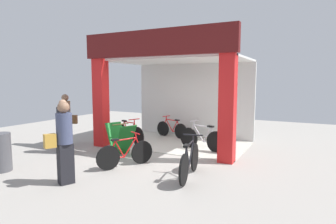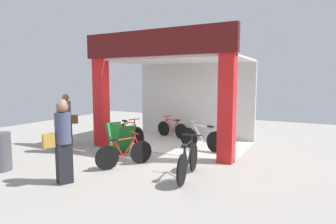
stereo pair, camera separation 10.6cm
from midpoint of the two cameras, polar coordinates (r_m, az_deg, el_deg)
ground_plane at (r=8.49m, az=-2.55°, el=-8.22°), size 17.14×17.14×0.00m
shop_facade at (r=9.46m, az=1.59°, el=4.85°), size 4.77×3.13×3.55m
bicycle_inside_0 at (r=10.60m, az=0.48°, el=-3.48°), size 1.43×0.47×0.81m
bicycle_inside_1 at (r=8.76m, az=6.56°, el=-5.35°), size 1.61×0.50×0.91m
bicycle_inside_2 at (r=9.77m, az=-8.15°, el=-4.24°), size 1.50×0.59×0.87m
bicycle_parked_0 at (r=7.16m, az=-8.98°, el=-8.29°), size 0.75×1.37×0.84m
bicycle_parked_1 at (r=6.33m, az=3.89°, el=-9.90°), size 0.46×1.66×0.92m
sandwich_board_sign at (r=8.36m, az=-9.84°, el=-5.38°), size 1.04×0.83×0.90m
pedestrian_0 at (r=6.23m, az=-20.69°, el=-5.57°), size 0.44×0.61×1.72m
pedestrian_1 at (r=8.93m, az=-20.61°, el=-2.51°), size 0.50×0.50×1.59m
pedestrian_2 at (r=9.82m, az=-20.11°, el=-1.43°), size 0.56×0.42×1.70m
trash_bin at (r=7.83m, az=-31.00°, el=-6.97°), size 0.46×0.46×0.91m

